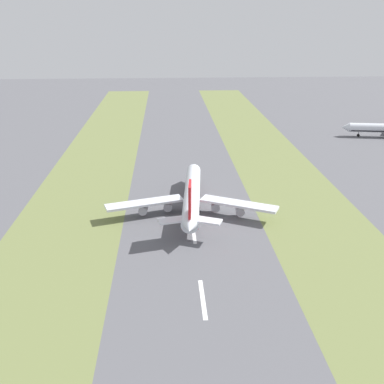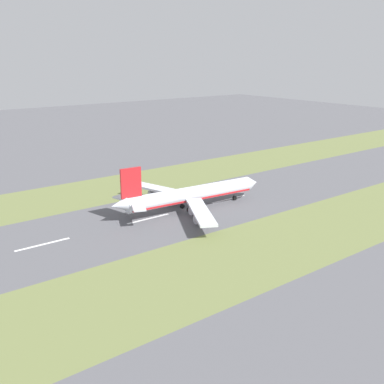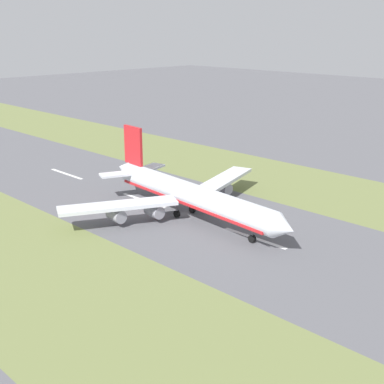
% 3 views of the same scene
% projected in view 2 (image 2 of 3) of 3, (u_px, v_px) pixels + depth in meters
% --- Properties ---
extents(ground_plane, '(800.00, 800.00, 0.00)m').
position_uv_depth(ground_plane, '(184.00, 210.00, 177.71)').
color(ground_plane, '#56565B').
extents(grass_median_west, '(40.00, 600.00, 0.01)m').
position_uv_depth(grass_median_west, '(128.00, 185.00, 212.15)').
color(grass_median_west, olive).
rests_on(grass_median_west, ground).
extents(grass_median_east, '(40.00, 600.00, 0.01)m').
position_uv_depth(grass_median_east, '(266.00, 247.00, 143.26)').
color(grass_median_east, olive).
rests_on(grass_median_east, ground).
extents(centreline_dash_near, '(1.20, 18.00, 0.01)m').
position_uv_depth(centreline_dash_near, '(43.00, 244.00, 145.33)').
color(centreline_dash_near, silver).
rests_on(centreline_dash_near, ground).
extents(centreline_dash_mid, '(1.20, 18.00, 0.01)m').
position_uv_depth(centreline_dash_mid, '(148.00, 219.00, 168.28)').
color(centreline_dash_mid, silver).
rests_on(centreline_dash_mid, ground).
extents(centreline_dash_far, '(1.20, 18.00, 0.01)m').
position_uv_depth(centreline_dash_far, '(229.00, 199.00, 191.24)').
color(centreline_dash_far, silver).
rests_on(centreline_dash_far, ground).
extents(airplane_main_jet, '(63.90, 67.22, 20.20)m').
position_uv_depth(airplane_main_jet, '(188.00, 195.00, 176.54)').
color(airplane_main_jet, silver).
rests_on(airplane_main_jet, ground).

